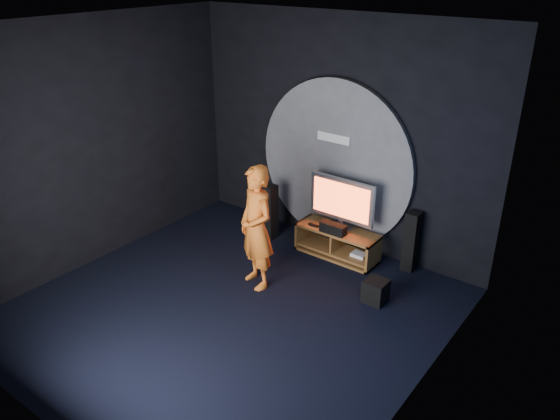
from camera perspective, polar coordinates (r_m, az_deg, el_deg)
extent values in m
plane|color=black|center=(7.20, -5.24, -10.41)|extent=(5.00, 5.00, 0.00)
cube|color=black|center=(8.24, 6.05, 7.87)|extent=(5.00, 0.04, 3.50)
cube|color=black|center=(5.03, -25.53, -6.42)|extent=(5.00, 0.04, 3.50)
cube|color=black|center=(8.17, -18.98, 6.48)|extent=(0.04, 5.00, 3.50)
cube|color=black|center=(5.14, 15.23, -3.96)|extent=(0.04, 5.00, 3.50)
cube|color=black|center=(5.91, -6.62, 18.47)|extent=(5.00, 5.00, 0.01)
cylinder|color=#515156|center=(8.34, 5.71, 4.83)|extent=(2.60, 0.08, 2.60)
cube|color=white|center=(8.16, 5.63, 7.49)|extent=(0.55, 0.03, 0.13)
cube|color=#9D6830|center=(8.22, 6.07, -2.15)|extent=(1.27, 0.45, 0.04)
cube|color=#9D6830|center=(8.37, 5.97, -4.16)|extent=(1.24, 0.42, 0.04)
cube|color=#9D6830|center=(8.60, 2.51, -2.24)|extent=(0.04, 0.45, 0.45)
cube|color=#9D6830|center=(8.06, 9.75, -4.64)|extent=(0.04, 0.45, 0.45)
cube|color=#9D6830|center=(8.29, 6.02, -3.16)|extent=(0.03, 0.40, 0.29)
cube|color=#9D6830|center=(8.41, 5.95, -4.64)|extent=(1.27, 0.45, 0.04)
cube|color=white|center=(8.19, 8.25, -4.65)|extent=(0.22, 0.16, 0.05)
cube|color=silver|center=(8.25, 6.34, -1.73)|extent=(0.36, 0.22, 0.04)
cylinder|color=silver|center=(8.22, 6.36, -1.29)|extent=(0.07, 0.07, 0.10)
cube|color=silver|center=(8.06, 6.49, 1.10)|extent=(1.05, 0.06, 0.65)
cube|color=#E64920|center=(8.04, 6.36, 1.02)|extent=(0.94, 0.01, 0.53)
cube|color=black|center=(8.07, 5.58, -1.92)|extent=(0.40, 0.15, 0.15)
cube|color=black|center=(8.28, 3.54, -1.59)|extent=(0.18, 0.05, 0.02)
cube|color=black|center=(8.70, -1.03, -0.21)|extent=(0.18, 0.20, 0.91)
cube|color=black|center=(8.04, 13.55, -3.21)|extent=(0.18, 0.20, 0.91)
cube|color=black|center=(7.37, 9.96, -8.34)|extent=(0.29, 0.29, 0.32)
imported|color=orange|center=(7.28, -2.48, -1.88)|extent=(0.75, 0.62, 1.74)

